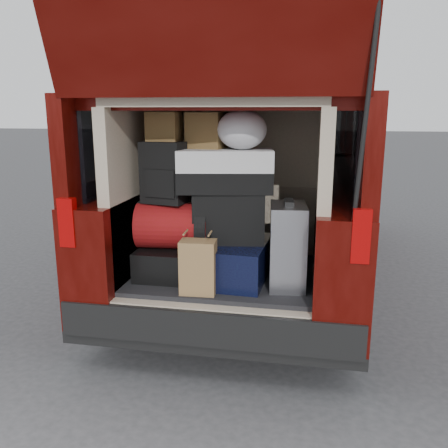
{
  "coord_description": "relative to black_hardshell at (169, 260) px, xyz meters",
  "views": [
    {
      "loc": [
        0.59,
        -2.9,
        1.68
      ],
      "look_at": [
        0.0,
        0.2,
        0.92
      ],
      "focal_mm": 38.0,
      "sensor_mm": 36.0,
      "label": 1
    }
  ],
  "objects": [
    {
      "name": "black_soft_case",
      "position": [
        0.43,
        0.01,
        0.33
      ],
      "size": [
        0.51,
        0.35,
        0.34
      ],
      "primitive_type": "cube",
      "rotation": [
        0.0,
        0.0,
        0.15
      ],
      "color": "black",
      "rests_on": "navy_hardshell"
    },
    {
      "name": "kraft_bag",
      "position": [
        0.29,
        -0.32,
        0.07
      ],
      "size": [
        0.23,
        0.15,
        0.34
      ],
      "primitive_type": "cube",
      "rotation": [
        0.0,
        0.0,
        0.05
      ],
      "color": "#956943",
      "rests_on": "load_floor"
    },
    {
      "name": "grocery_sack_upper",
      "position": [
        0.26,
        0.08,
        0.9
      ],
      "size": [
        0.27,
        0.23,
        0.24
      ],
      "primitive_type": "cube",
      "rotation": [
        0.0,
        0.0,
        -0.16
      ],
      "color": "brown",
      "rests_on": "twotone_duffel"
    },
    {
      "name": "black_hardshell",
      "position": [
        0.0,
        0.0,
        0.0
      ],
      "size": [
        0.37,
        0.51,
        0.2
      ],
      "primitive_type": "cube",
      "rotation": [
        0.0,
        0.0,
        -0.0
      ],
      "color": "black",
      "rests_on": "load_floor"
    },
    {
      "name": "ground",
      "position": [
        0.39,
        -0.17,
        -0.65
      ],
      "size": [
        80.0,
        80.0,
        0.0
      ],
      "primitive_type": "plane",
      "color": "#313133",
      "rests_on": "ground"
    },
    {
      "name": "red_duffel",
      "position": [
        0.05,
        -0.03,
        0.26
      ],
      "size": [
        0.51,
        0.36,
        0.32
      ],
      "primitive_type": "cube",
      "rotation": [
        0.0,
        0.0,
        0.09
      ],
      "color": "maroon",
      "rests_on": "black_hardshell"
    },
    {
      "name": "backpack",
      "position": [
        -0.0,
        -0.04,
        0.62
      ],
      "size": [
        0.31,
        0.22,
        0.41
      ],
      "primitive_type": "cube",
      "rotation": [
        0.0,
        0.0,
        -0.18
      ],
      "color": "black",
      "rests_on": "red_duffel"
    },
    {
      "name": "plastic_bag_center",
      "position": [
        0.52,
        0.01,
        0.91
      ],
      "size": [
        0.34,
        0.32,
        0.26
      ],
      "primitive_type": "ellipsoid",
      "rotation": [
        0.0,
        0.0,
        0.06
      ],
      "color": "silver",
      "rests_on": "twotone_duffel"
    },
    {
      "name": "twotone_duffel",
      "position": [
        0.4,
        0.01,
        0.64
      ],
      "size": [
        0.67,
        0.43,
        0.28
      ],
      "primitive_type": "cube",
      "rotation": [
        0.0,
        0.0,
        0.17
      ],
      "color": "white",
      "rests_on": "black_soft_case"
    },
    {
      "name": "grocery_sack_lower",
      "position": [
        -0.01,
        0.03,
        0.93
      ],
      "size": [
        0.22,
        0.18,
        0.19
      ],
      "primitive_type": "cube",
      "rotation": [
        0.0,
        0.0,
        -0.04
      ],
      "color": "brown",
      "rests_on": "backpack"
    },
    {
      "name": "navy_hardshell",
      "position": [
        0.44,
        -0.02,
        0.03
      ],
      "size": [
        0.53,
        0.63,
        0.26
      ],
      "primitive_type": "cube",
      "rotation": [
        0.0,
        0.0,
        -0.05
      ],
      "color": "black",
      "rests_on": "load_floor"
    },
    {
      "name": "silver_roller",
      "position": [
        0.84,
        -0.08,
        0.17
      ],
      "size": [
        0.26,
        0.38,
        0.55
      ],
      "primitive_type": "cube",
      "rotation": [
        0.0,
        0.0,
        0.1
      ],
      "color": "white",
      "rests_on": "load_floor"
    },
    {
      "name": "minivan",
      "position": [
        0.39,
        1.69,
        0.26
      ],
      "size": [
        1.9,
        5.35,
        2.77
      ],
      "color": "black",
      "rests_on": "ground"
    },
    {
      "name": "load_floor",
      "position": [
        0.39,
        0.11,
        -0.38
      ],
      "size": [
        1.24,
        1.05,
        0.55
      ],
      "primitive_type": "cube",
      "color": "black",
      "rests_on": "ground"
    }
  ]
}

